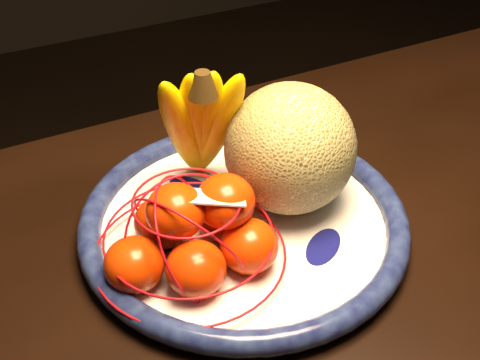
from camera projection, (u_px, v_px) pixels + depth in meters
name	position (u px, v px, depth m)	size (l,w,h in m)	color
dining_table	(357.00, 346.00, 0.74)	(1.49, 0.92, 0.74)	black
fruit_bowl	(244.00, 223.00, 0.76)	(0.38, 0.38, 0.03)	white
cantaloupe	(290.00, 148.00, 0.75)	(0.15, 0.15, 0.15)	olive
banana_bunch	(200.00, 120.00, 0.76)	(0.13, 0.12, 0.19)	#FFE106
mandarin_bag	(194.00, 234.00, 0.69)	(0.26, 0.26, 0.13)	#EF370A
price_tag	(210.00, 197.00, 0.66)	(0.07, 0.03, 0.00)	white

